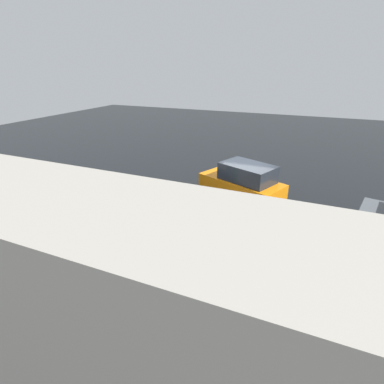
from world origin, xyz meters
The scene contains 9 objects.
ground_plane centered at (0.00, 0.00, 0.00)m, with size 60.00×60.00×0.00m, color black.
kerb_strip centered at (0.00, 4.20, 0.02)m, with size 24.00×3.20×0.04m, color gray.
moving_hatchback centered at (-0.03, -0.07, 1.03)m, with size 4.25×3.06×2.06m.
fire_hydrant centered at (3.32, 2.50, 0.40)m, with size 0.42×0.31×0.80m.
pedestrian centered at (4.39, 2.75, 0.96)m, with size 0.31×0.56×1.62m.
metal_railing centered at (-0.68, 5.96, 0.73)m, with size 10.08×0.04×1.05m.
sign_post centered at (3.59, 4.14, 1.58)m, with size 0.07×0.44×2.40m.
puddle_patch centered at (0.70, -0.24, 0.00)m, with size 3.19×3.19×0.01m, color black.
building_block centered at (-2.86, 9.74, 2.17)m, with size 14.83×2.40×4.35m, color gray.
Camera 1 is at (-2.98, 12.74, 6.15)m, focal length 28.00 mm.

